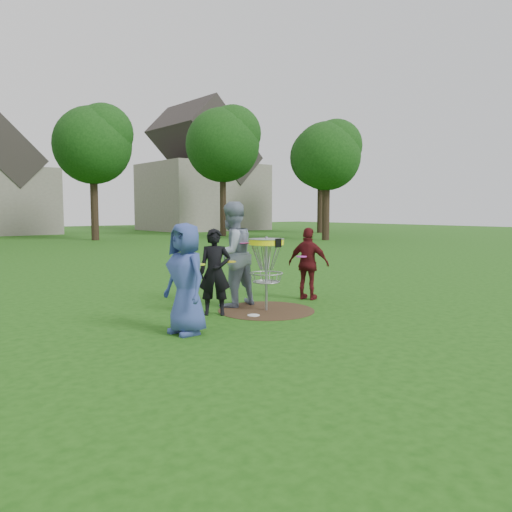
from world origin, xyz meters
TOP-DOWN VIEW (x-y plane):
  - ground at (0.00, 0.00)m, footprint 100.00×100.00m
  - dirt_patch at (0.00, 0.00)m, footprint 1.80×1.80m
  - player_blue at (-2.07, -0.53)m, footprint 0.59×0.85m
  - player_black at (-0.95, 0.30)m, footprint 0.67×0.64m
  - player_grey at (-0.23, 0.76)m, footprint 1.05×0.85m
  - player_maroon at (1.43, 0.31)m, footprint 0.69×0.96m
  - disc_on_grass at (-0.49, -0.22)m, footprint 0.22×0.22m
  - disc_golf_basket at (0.00, -0.00)m, footprint 0.66×0.67m
  - held_discs at (-0.37, 0.12)m, footprint 3.18×1.17m
  - tree_row at (0.44, 20.67)m, footprint 51.20×17.42m
  - house_row at (4.78, 33.07)m, footprint 44.50×10.65m

SIDE VIEW (x-z plane):
  - ground at x=0.00m, z-range 0.00..0.00m
  - dirt_patch at x=0.00m, z-range 0.00..0.01m
  - disc_on_grass at x=-0.49m, z-range 0.00..0.02m
  - player_maroon at x=1.43m, z-range 0.00..1.51m
  - player_black at x=-0.95m, z-range 0.00..1.54m
  - player_blue at x=-2.07m, z-range 0.00..1.68m
  - player_grey at x=-0.23m, z-range 0.00..2.03m
  - disc_golf_basket at x=0.00m, z-range 0.33..1.71m
  - held_discs at x=-0.37m, z-range 0.87..1.21m
  - house_row at x=4.78m, z-range -1.67..9.95m
  - tree_row at x=0.44m, z-range 1.26..11.16m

